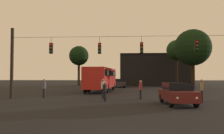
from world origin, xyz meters
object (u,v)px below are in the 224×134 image
(tree_behind_building, at_px, (79,56))
(tree_right_far, at_px, (177,51))
(pedestrian_crossing_right, at_px, (141,89))
(pedestrian_trailing, at_px, (105,90))
(car_far_left, at_px, (120,83))
(pedestrian_crossing_left, at_px, (202,89))
(pedestrian_crossing_center, at_px, (103,87))
(city_bus, at_px, (101,77))
(car_near_right, at_px, (177,93))
(tree_left_silhouette, at_px, (193,48))
(pedestrian_near_bus, at_px, (44,87))

(tree_behind_building, height_order, tree_right_far, tree_right_far)
(pedestrian_crossing_right, distance_m, pedestrian_trailing, 3.43)
(car_far_left, relative_size, pedestrian_crossing_left, 2.56)
(pedestrian_crossing_center, height_order, tree_right_far, tree_right_far)
(city_bus, xyz_separation_m, tree_right_far, (12.44, 12.50, 4.79))
(car_far_left, distance_m, pedestrian_crossing_right, 21.42)
(pedestrian_crossing_right, bearing_deg, car_near_right, -58.56)
(tree_left_silhouette, distance_m, tree_behind_building, 24.57)
(pedestrian_crossing_center, bearing_deg, pedestrian_near_bus, 179.13)
(pedestrian_crossing_left, bearing_deg, pedestrian_trailing, -179.74)
(pedestrian_crossing_left, distance_m, tree_right_far, 25.34)
(pedestrian_crossing_left, relative_size, tree_behind_building, 0.20)
(car_near_right, xyz_separation_m, tree_behind_building, (-13.68, 33.08, 5.54))
(car_near_right, height_order, pedestrian_near_bus, pedestrian_near_bus)
(pedestrian_trailing, xyz_separation_m, tree_behind_building, (-8.48, 31.14, 5.49))
(pedestrian_crossing_left, distance_m, tree_behind_building, 35.38)
(pedestrian_crossing_right, bearing_deg, pedestrian_trailing, -148.26)
(tree_right_far, bearing_deg, city_bus, -134.86)
(pedestrian_crossing_center, height_order, pedestrian_near_bus, pedestrian_crossing_center)
(car_near_right, distance_m, tree_left_silhouette, 20.81)
(city_bus, xyz_separation_m, car_near_right, (6.76, -13.94, -1.07))
(car_far_left, xyz_separation_m, tree_right_far, (10.34, 1.41, 5.86))
(pedestrian_crossing_right, bearing_deg, city_bus, 113.65)
(car_far_left, relative_size, pedestrian_near_bus, 2.60)
(car_near_right, bearing_deg, pedestrian_crossing_center, 142.49)
(city_bus, xyz_separation_m, pedestrian_trailing, (1.55, -12.00, -1.02))
(city_bus, bearing_deg, pedestrian_near_bus, -113.84)
(city_bus, distance_m, car_near_right, 15.53)
(pedestrian_crossing_center, bearing_deg, car_far_left, 87.43)
(pedestrian_crossing_left, relative_size, pedestrian_near_bus, 1.01)
(car_near_right, height_order, tree_behind_building, tree_behind_building)
(city_bus, height_order, pedestrian_crossing_left, city_bus)
(car_far_left, relative_size, tree_left_silhouette, 0.49)
(pedestrian_crossing_left, bearing_deg, pedestrian_crossing_center, 163.68)
(car_near_right, height_order, tree_left_silhouette, tree_left_silhouette)
(tree_left_silhouette, bearing_deg, pedestrian_crossing_right, -119.81)
(pedestrian_crossing_right, bearing_deg, tree_right_far, 70.65)
(city_bus, bearing_deg, pedestrian_crossing_left, -52.85)
(pedestrian_crossing_left, xyz_separation_m, pedestrian_near_bus, (-13.30, 2.39, -0.01))
(pedestrian_crossing_right, bearing_deg, tree_left_silhouette, 60.19)
(car_near_right, relative_size, pedestrian_crossing_left, 2.55)
(car_far_left, distance_m, pedestrian_crossing_left, 24.09)
(city_bus, distance_m, pedestrian_trailing, 12.14)
(tree_right_far, bearing_deg, pedestrian_crossing_left, -97.85)
(pedestrian_crossing_right, height_order, pedestrian_trailing, pedestrian_crossing_right)
(pedestrian_crossing_right, relative_size, pedestrian_near_bus, 0.94)
(pedestrian_crossing_right, relative_size, pedestrian_trailing, 1.06)
(car_far_left, bearing_deg, pedestrian_crossing_center, -92.57)
(pedestrian_crossing_center, height_order, pedestrian_crossing_right, pedestrian_crossing_center)
(pedestrian_near_bus, relative_size, tree_left_silhouette, 0.19)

